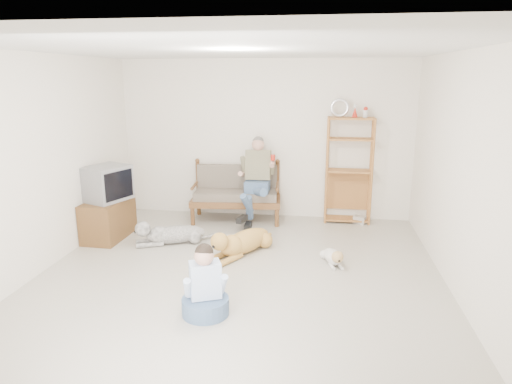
# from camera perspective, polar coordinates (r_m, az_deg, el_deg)

# --- Properties ---
(floor) EXTENTS (5.50, 5.50, 0.00)m
(floor) POSITION_cam_1_polar(r_m,az_deg,el_deg) (5.66, -2.36, -11.02)
(floor) COLOR beige
(floor) RESTS_ON ground
(ceiling) EXTENTS (5.50, 5.50, 0.00)m
(ceiling) POSITION_cam_1_polar(r_m,az_deg,el_deg) (5.12, -2.69, 17.44)
(ceiling) COLOR white
(ceiling) RESTS_ON ground
(wall_back) EXTENTS (5.00, 0.00, 5.00)m
(wall_back) POSITION_cam_1_polar(r_m,az_deg,el_deg) (7.90, 1.13, 6.57)
(wall_back) COLOR silver
(wall_back) RESTS_ON ground
(wall_front) EXTENTS (5.00, 0.00, 5.00)m
(wall_front) POSITION_cam_1_polar(r_m,az_deg,el_deg) (2.69, -13.40, -9.68)
(wall_front) COLOR silver
(wall_front) RESTS_ON ground
(wall_left) EXTENTS (0.00, 5.50, 5.50)m
(wall_left) POSITION_cam_1_polar(r_m,az_deg,el_deg) (6.18, -25.98, 2.90)
(wall_left) COLOR silver
(wall_left) RESTS_ON ground
(wall_right) EXTENTS (0.00, 5.50, 5.50)m
(wall_right) POSITION_cam_1_polar(r_m,az_deg,el_deg) (5.37, 24.74, 1.49)
(wall_right) COLOR silver
(wall_right) RESTS_ON ground
(loveseat) EXTENTS (1.56, 0.83, 0.95)m
(loveseat) POSITION_cam_1_polar(r_m,az_deg,el_deg) (7.82, -2.42, 0.01)
(loveseat) COLOR brown
(loveseat) RESTS_ON ground
(man) EXTENTS (0.55, 0.79, 1.27)m
(man) POSITION_cam_1_polar(r_m,az_deg,el_deg) (7.51, -0.14, 0.82)
(man) COLOR slate
(man) RESTS_ON loveseat
(etagere) EXTENTS (0.79, 0.34, 2.07)m
(etagere) POSITION_cam_1_polar(r_m,az_deg,el_deg) (7.74, 11.52, 2.79)
(etagere) COLOR #B77B39
(etagere) RESTS_ON ground
(book_stack) EXTENTS (0.23, 0.20, 0.12)m
(book_stack) POSITION_cam_1_polar(r_m,az_deg,el_deg) (7.91, 12.82, -3.39)
(book_stack) COLOR silver
(book_stack) RESTS_ON ground
(tv_stand) EXTENTS (0.54, 0.92, 0.60)m
(tv_stand) POSITION_cam_1_polar(r_m,az_deg,el_deg) (7.33, -18.02, -3.21)
(tv_stand) COLOR brown
(tv_stand) RESTS_ON ground
(crt_tv) EXTENTS (0.69, 0.76, 0.52)m
(crt_tv) POSITION_cam_1_polar(r_m,az_deg,el_deg) (7.17, -18.11, 1.05)
(crt_tv) COLOR slate
(crt_tv) RESTS_ON tv_stand
(wall_outlet) EXTENTS (0.12, 0.02, 0.08)m
(wall_outlet) POSITION_cam_1_polar(r_m,az_deg,el_deg) (8.34, -7.47, -0.50)
(wall_outlet) COLOR silver
(wall_outlet) RESTS_ON ground
(golden_retriever) EXTENTS (0.81, 1.26, 0.42)m
(golden_retriever) POSITION_cam_1_polar(r_m,az_deg,el_deg) (6.39, -1.98, -6.29)
(golden_retriever) COLOR #C99245
(golden_retriever) RESTS_ON ground
(shaggy_dog) EXTENTS (1.16, 0.62, 0.37)m
(shaggy_dog) POSITION_cam_1_polar(r_m,az_deg,el_deg) (6.89, -10.86, -5.16)
(shaggy_dog) COLOR silver
(shaggy_dog) RESTS_ON ground
(terrier) EXTENTS (0.30, 0.63, 0.24)m
(terrier) POSITION_cam_1_polar(r_m,az_deg,el_deg) (6.15, 9.67, -8.01)
(terrier) COLOR silver
(terrier) RESTS_ON ground
(child) EXTENTS (0.49, 0.49, 0.78)m
(child) POSITION_cam_1_polar(r_m,az_deg,el_deg) (4.85, -6.37, -11.98)
(child) COLOR slate
(child) RESTS_ON ground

